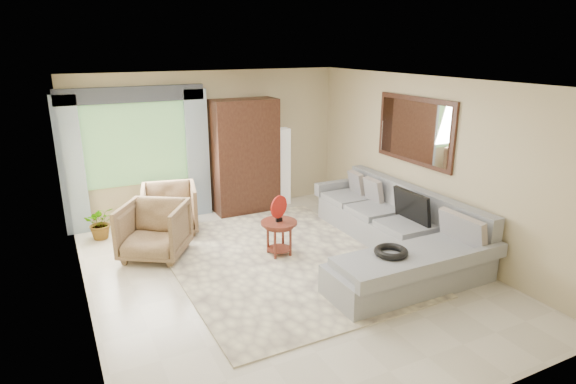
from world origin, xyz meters
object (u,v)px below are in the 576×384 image
armchair_left (154,230)px  armoire (245,156)px  tv_screen (412,207)px  floor_lamp (282,166)px  potted_plant (101,222)px  sectional_sofa (395,236)px  armchair_right (170,209)px  coffee_table (279,238)px

armchair_left → armoire: bearing=67.0°
tv_screen → floor_lamp: (-0.70, 2.97, 0.03)m
potted_plant → armoire: bearing=5.5°
tv_screen → potted_plant: (-4.14, 2.66, -0.45)m
armchair_left → sectional_sofa: bearing=7.5°
tv_screen → floor_lamp: 3.05m
sectional_sofa → potted_plant: size_ratio=6.32×
sectional_sofa → potted_plant: bearing=145.7°
armchair_left → armoire: armoire is taller
armchair_right → tv_screen: bearing=-26.1°
armchair_right → potted_plant: bearing=-179.6°
sectional_sofa → armchair_right: (-2.80, 2.42, 0.12)m
sectional_sofa → floor_lamp: 3.03m
sectional_sofa → armchair_left: size_ratio=3.80×
tv_screen → armoire: (-1.50, 2.91, 0.33)m
sectional_sofa → tv_screen: 0.51m
floor_lamp → sectional_sofa: bearing=-81.7°
tv_screen → armoire: bearing=117.3°
coffee_table → potted_plant: potted_plant is taller
coffee_table → armchair_left: armchair_left is taller
coffee_table → floor_lamp: 2.54m
armoire → coffee_table: bearing=-99.0°
potted_plant → armoire: 2.76m
coffee_table → armchair_right: (-1.22, 1.68, 0.12)m
sectional_sofa → potted_plant: (-3.87, 2.64, -0.01)m
armchair_left → floor_lamp: size_ratio=0.61×
armchair_left → floor_lamp: (2.81, 1.42, 0.34)m
tv_screen → coffee_table: size_ratio=1.37×
armchair_left → potted_plant: 1.28m
armchair_left → floor_lamp: floor_lamp is taller
coffee_table → armoire: 2.32m
armchair_right → armoire: 1.76m
tv_screen → armoire: armoire is taller
sectional_sofa → floor_lamp: size_ratio=2.31×
coffee_table → armchair_left: size_ratio=0.59×
tv_screen → armchair_right: size_ratio=0.83×
tv_screen → armchair_left: 3.85m
sectional_sofa → armchair_left: 3.59m
armoire → armchair_left: bearing=-145.9°
coffee_table → potted_plant: bearing=140.3°
sectional_sofa → armoire: bearing=113.1°
coffee_table → armchair_left: bearing=154.3°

